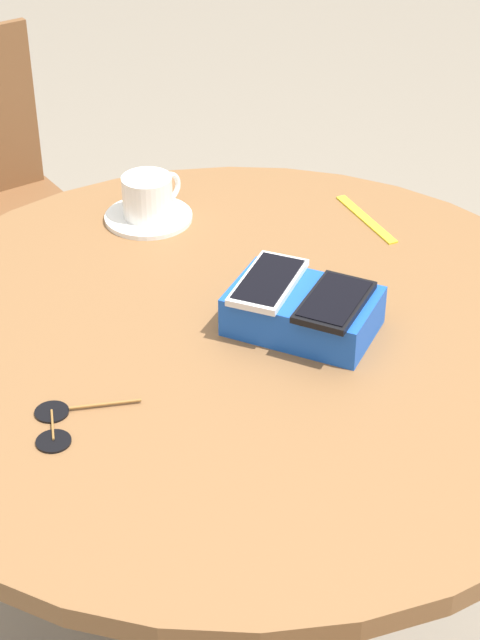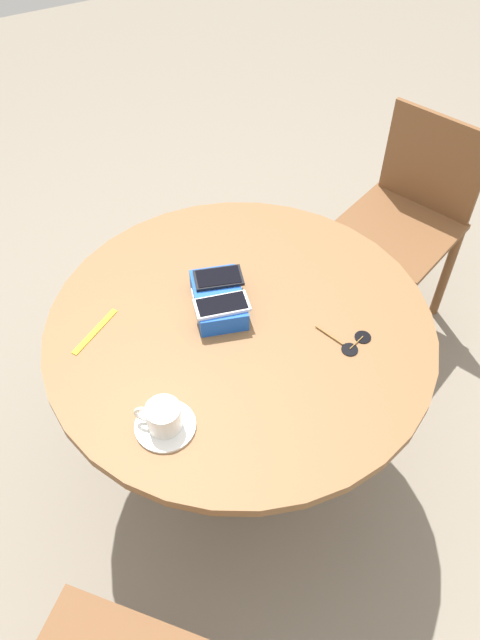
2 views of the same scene
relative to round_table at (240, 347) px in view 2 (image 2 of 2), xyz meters
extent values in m
plane|color=gray|center=(0.00, 0.00, -0.63)|extent=(8.00, 8.00, 0.00)
cylinder|color=#2D2D2D|center=(0.00, 0.00, -0.62)|extent=(0.36, 0.36, 0.02)
cylinder|color=#2D2D2D|center=(0.00, 0.00, -0.28)|extent=(0.07, 0.07, 0.68)
cylinder|color=brown|center=(0.00, 0.00, 0.08)|extent=(1.04, 1.04, 0.03)
cube|color=blue|center=(-0.08, -0.02, 0.12)|extent=(0.22, 0.18, 0.06)
cube|color=white|center=(-0.10, -0.08, 0.11)|extent=(0.11, 0.03, 0.03)
cube|color=black|center=(-0.13, 0.00, 0.16)|extent=(0.11, 0.15, 0.01)
cube|color=black|center=(-0.13, 0.00, 0.16)|extent=(0.10, 0.13, 0.00)
cube|color=silver|center=(-0.03, -0.04, 0.16)|extent=(0.10, 0.15, 0.01)
cube|color=black|center=(-0.03, -0.04, 0.16)|extent=(0.09, 0.14, 0.00)
cylinder|color=white|center=(0.20, -0.30, 0.10)|extent=(0.14, 0.14, 0.01)
cylinder|color=white|center=(0.20, -0.30, 0.14)|extent=(0.08, 0.08, 0.07)
cylinder|color=olive|center=(0.20, -0.30, 0.16)|extent=(0.07, 0.07, 0.00)
torus|color=white|center=(0.17, -0.33, 0.14)|extent=(0.04, 0.05, 0.05)
cube|color=yellow|center=(-0.15, -0.35, 0.10)|extent=(0.11, 0.15, 0.00)
cylinder|color=black|center=(0.18, 0.27, 0.10)|extent=(0.04, 0.04, 0.00)
cylinder|color=black|center=(0.20, 0.21, 0.10)|extent=(0.04, 0.04, 0.00)
cylinder|color=olive|center=(0.19, 0.24, 0.10)|extent=(0.02, 0.05, 0.00)
cylinder|color=olive|center=(0.14, 0.19, 0.10)|extent=(0.09, 0.03, 0.00)
cylinder|color=brown|center=(0.36, -0.63, -0.41)|extent=(0.04, 0.04, 0.46)
cube|color=brown|center=(-0.34, 0.82, -0.17)|extent=(0.52, 0.52, 0.02)
cube|color=brown|center=(-0.42, 1.00, 0.03)|extent=(0.36, 0.16, 0.37)
cylinder|color=brown|center=(-0.44, 0.59, -0.41)|extent=(0.04, 0.04, 0.46)
cylinder|color=brown|center=(-0.11, 0.73, -0.41)|extent=(0.04, 0.04, 0.46)
cylinder|color=brown|center=(-0.58, 0.92, -0.41)|extent=(0.04, 0.04, 0.46)
cylinder|color=brown|center=(-0.25, 1.06, -0.41)|extent=(0.04, 0.04, 0.46)
camera|label=1|loc=(-0.19, 1.20, 0.93)|focal=60.00mm
camera|label=2|loc=(0.96, -0.49, 1.35)|focal=35.00mm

